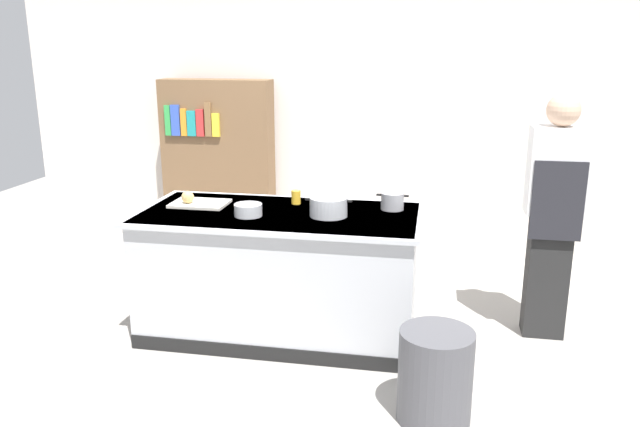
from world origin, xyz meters
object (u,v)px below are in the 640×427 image
object	(u,v)px
sauce_pan	(392,201)
bookshelf	(219,165)
onion	(188,197)
juice_cup	(296,197)
stock_pot	(329,207)
person_chef	(553,212)
trash_bin	(435,376)
mixing_bowl	(248,210)

from	to	relation	value
sauce_pan	bookshelf	size ratio (longest dim) A/B	0.13
onion	juice_cup	xyz separation A→B (m)	(0.76, 0.20, -0.02)
stock_pot	person_chef	size ratio (longest dim) A/B	0.19
stock_pot	sauce_pan	xyz separation A→B (m)	(0.41, 0.26, -0.01)
onion	juice_cup	distance (m)	0.78
onion	trash_bin	size ratio (longest dim) A/B	0.17
onion	person_chef	xyz separation A→B (m)	(2.56, 0.25, -0.05)
trash_bin	person_chef	size ratio (longest dim) A/B	0.31
sauce_pan	bookshelf	xyz separation A→B (m)	(-1.85, 1.57, -0.11)
person_chef	bookshelf	bearing A→B (deg)	64.12
bookshelf	person_chef	bearing A→B (deg)	-26.83
stock_pot	juice_cup	world-z (taller)	stock_pot
bookshelf	sauce_pan	bearing A→B (deg)	-40.37
mixing_bowl	trash_bin	xyz separation A→B (m)	(1.29, -0.79, -0.68)
sauce_pan	bookshelf	distance (m)	2.43
onion	bookshelf	xyz separation A→B (m)	(-0.39, 1.75, -0.11)
onion	bookshelf	bearing A→B (deg)	102.64
juice_cup	trash_bin	bearing A→B (deg)	-48.31
mixing_bowl	sauce_pan	bearing A→B (deg)	20.34
stock_pot	onion	bearing A→B (deg)	175.41
trash_bin	bookshelf	size ratio (longest dim) A/B	0.31
mixing_bowl	bookshelf	distance (m)	2.13
sauce_pan	trash_bin	xyz separation A→B (m)	(0.34, -1.14, -0.69)
onion	stock_pot	bearing A→B (deg)	-4.59
onion	sauce_pan	xyz separation A→B (m)	(1.46, 0.17, -0.00)
stock_pot	juice_cup	bearing A→B (deg)	135.71
mixing_bowl	trash_bin	distance (m)	1.66
person_chef	trash_bin	bearing A→B (deg)	149.12
person_chef	sauce_pan	bearing A→B (deg)	95.18
stock_pot	juice_cup	size ratio (longest dim) A/B	3.22
stock_pot	mixing_bowl	world-z (taller)	stock_pot
juice_cup	bookshelf	size ratio (longest dim) A/B	0.06
juice_cup	sauce_pan	bearing A→B (deg)	-2.26
mixing_bowl	person_chef	bearing A→B (deg)	11.95
mixing_bowl	person_chef	world-z (taller)	person_chef
onion	juice_cup	bearing A→B (deg)	14.75
juice_cup	mixing_bowl	bearing A→B (deg)	-123.05
onion	sauce_pan	bearing A→B (deg)	6.69
onion	stock_pot	distance (m)	1.05
onion	stock_pot	xyz separation A→B (m)	(1.05, -0.08, 0.00)
juice_cup	bookshelf	distance (m)	1.93
juice_cup	trash_bin	world-z (taller)	juice_cup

